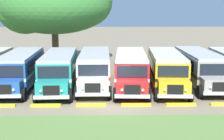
{
  "coord_description": "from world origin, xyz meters",
  "views": [
    {
      "loc": [
        -0.59,
        -22.01,
        6.32
      ],
      "look_at": [
        0.0,
        4.25,
        1.6
      ],
      "focal_mm": 53.06,
      "sensor_mm": 36.0,
      "label": 1
    }
  ],
  "objects": [
    {
      "name": "parked_bus_slot_5",
      "position": [
        4.6,
        5.34,
        1.58
      ],
      "size": [
        3.36,
        10.94,
        2.82
      ],
      "rotation": [
        0.0,
        0.0,
        -1.64
      ],
      "color": "yellow",
      "rests_on": "ground_plane"
    },
    {
      "name": "parked_bus_slot_3",
      "position": [
        -1.45,
        5.97,
        1.58
      ],
      "size": [
        2.71,
        10.84,
        2.82
      ],
      "rotation": [
        0.0,
        0.0,
        -1.57
      ],
      "color": "silver",
      "rests_on": "ground_plane"
    },
    {
      "name": "curb_wheelstop_1",
      "position": [
        -7.58,
        -0.55,
        0.07
      ],
      "size": [
        2.0,
        0.36,
        0.15
      ],
      "primitive_type": "cube",
      "color": "yellow",
      "rests_on": "ground_plane"
    },
    {
      "name": "curb_wheelstop_3",
      "position": [
        -1.52,
        -0.55,
        0.07
      ],
      "size": [
        2.0,
        0.36,
        0.15
      ],
      "primitive_type": "cube",
      "color": "yellow",
      "rests_on": "ground_plane"
    },
    {
      "name": "broad_shade_tree",
      "position": [
        -6.4,
        17.26,
        6.8
      ],
      "size": [
        13.14,
        13.34,
        10.48
      ],
      "color": "brown",
      "rests_on": "ground_plane"
    },
    {
      "name": "parked_bus_slot_4",
      "position": [
        1.62,
        5.37,
        1.58
      ],
      "size": [
        3.23,
        10.92,
        2.82
      ],
      "rotation": [
        0.0,
        0.0,
        -1.63
      ],
      "color": "red",
      "rests_on": "ground_plane"
    },
    {
      "name": "parked_bus_slot_1",
      "position": [
        -7.68,
        5.61,
        1.58
      ],
      "size": [
        3.01,
        10.88,
        2.82
      ],
      "rotation": [
        0.0,
        0.0,
        -1.54
      ],
      "color": "#23519E",
      "rests_on": "ground_plane"
    },
    {
      "name": "curb_wheelstop_2",
      "position": [
        -4.55,
        -0.55,
        0.07
      ],
      "size": [
        2.0,
        0.36,
        0.15
      ],
      "primitive_type": "cube",
      "color": "yellow",
      "rests_on": "ground_plane"
    },
    {
      "name": "parked_bus_slot_6",
      "position": [
        7.59,
        6.07,
        1.58
      ],
      "size": [
        2.84,
        10.86,
        2.82
      ],
      "rotation": [
        0.0,
        0.0,
        -1.59
      ],
      "color": "#9E9993",
      "rests_on": "ground_plane"
    },
    {
      "name": "curb_wheelstop_5",
      "position": [
        4.55,
        -0.55,
        0.07
      ],
      "size": [
        2.0,
        0.36,
        0.15
      ],
      "primitive_type": "cube",
      "color": "yellow",
      "rests_on": "ground_plane"
    },
    {
      "name": "parked_bus_slot_2",
      "position": [
        -4.38,
        5.27,
        1.58
      ],
      "size": [
        3.02,
        10.88,
        2.82
      ],
      "rotation": [
        0.0,
        0.0,
        -1.53
      ],
      "color": "teal",
      "rests_on": "ground_plane"
    },
    {
      "name": "ground_plane",
      "position": [
        0.0,
        0.0,
        0.0
      ],
      "size": [
        220.0,
        220.0,
        0.0
      ],
      "primitive_type": "plane",
      "color": "#84755B"
    },
    {
      "name": "curb_wheelstop_4",
      "position": [
        1.52,
        -0.55,
        0.07
      ],
      "size": [
        2.0,
        0.36,
        0.15
      ],
      "primitive_type": "cube",
      "color": "yellow",
      "rests_on": "ground_plane"
    }
  ]
}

